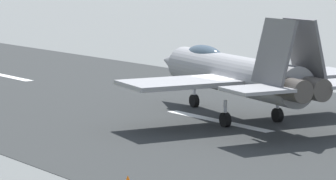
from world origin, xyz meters
The scene contains 3 objects.
ground_plane centered at (0.00, 0.00, 0.00)m, with size 400.00×400.00×0.00m, color #5F6260.
runway_strip centered at (-0.02, 0.00, 0.01)m, with size 240.00×26.00×0.02m.
fighter_jet centered at (0.42, -1.09, 2.50)m, with size 16.46×13.87×5.70m.
Camera 1 is at (-33.74, 29.77, 8.08)m, focal length 92.08 mm.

